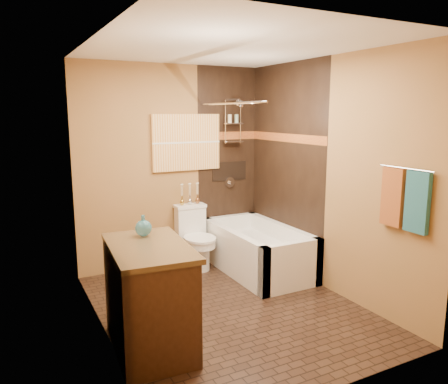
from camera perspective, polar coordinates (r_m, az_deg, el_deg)
floor at (r=4.51m, az=0.59°, el=-14.84°), size 3.00×3.00×0.00m
wall_left at (r=3.73m, az=-15.84°, el=-0.39°), size 0.02×3.00×2.50m
wall_right at (r=4.81m, az=13.33°, el=2.07°), size 0.02×3.00×2.50m
wall_back at (r=5.49m, az=-6.78°, el=3.28°), size 2.40×0.02×2.50m
wall_front at (r=2.93m, az=14.63°, el=-3.24°), size 2.40×0.02×2.50m
ceiling at (r=4.12m, az=0.66°, el=18.44°), size 3.00×3.00×0.00m
alcove_tile_back at (r=5.80m, az=0.45°, el=3.72°), size 0.85×0.01×2.50m
alcove_tile_right at (r=5.39m, az=8.03°, el=3.12°), size 0.01×1.50×2.50m
mosaic_band_back at (r=5.76m, az=0.50°, el=7.37°), size 0.85×0.01×0.10m
mosaic_band_right at (r=5.35m, az=8.05°, el=7.04°), size 0.01×1.50×0.10m
alcove_niche at (r=5.82m, az=0.69°, el=2.75°), size 0.50×0.01×0.25m
shower_fixtures at (r=5.68m, az=1.20°, el=7.79°), size 0.24×0.33×1.16m
curtain_rod at (r=4.93m, az=0.63°, el=11.52°), size 0.03×1.55×0.03m
towel_bar at (r=4.02m, az=22.70°, el=2.84°), size 0.02×0.55×0.02m
towel_teal at (r=3.99m, az=23.94°, el=-1.24°), size 0.05×0.22×0.52m
towel_rust at (r=4.15m, az=21.16°, el=-0.62°), size 0.05×0.22×0.52m
sunset_painting at (r=5.51m, az=-4.94°, el=6.47°), size 0.90×0.04×0.70m
vanity_mirror at (r=3.35m, az=-14.58°, el=2.81°), size 0.01×1.00×0.90m
bathtub at (r=5.41m, az=4.37°, el=-7.99°), size 0.80×1.50×0.55m
toilet at (r=5.48m, az=-3.70°, el=-5.88°), size 0.39×0.58×0.77m
vanity at (r=3.70m, az=-9.74°, el=-13.35°), size 0.69×1.04×0.88m
teal_bottle at (r=3.78m, az=-10.49°, el=-4.36°), size 0.17×0.17×0.22m
bud_vases at (r=5.51m, az=-4.49°, el=-0.17°), size 0.27×0.06×0.26m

